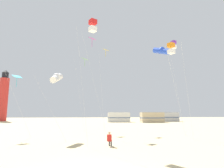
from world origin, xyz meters
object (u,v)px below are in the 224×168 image
rv_van_silver (168,117)px  rv_van_white (119,117)px  kite_box_scarlet (93,26)px  rv_van_tan (152,117)px  kite_tube_blue (162,51)px  kite_diamond_cyan (17,79)px  kite_box_violet (174,45)px  lighthouse_distant (3,97)px  kite_diamond_lime (84,62)px  kite_diamond_magenta (92,43)px  kite_flyer_standing (110,139)px  kite_tube_white (57,78)px  kite_box_orange (171,49)px  kite_diamond_gold (105,54)px

rv_van_silver → rv_van_white: bearing=-173.1°
kite_box_scarlet → rv_van_tan: (16.99, 34.83, -9.29)m
kite_tube_blue → kite_diamond_cyan: 17.50m
kite_tube_blue → kite_box_violet: 5.65m
kite_box_scarlet → rv_van_silver: size_ratio=1.75×
lighthouse_distant → kite_tube_blue: bearing=-49.1°
kite_box_scarlet → kite_tube_blue: 10.09m
kite_diamond_lime → rv_van_silver: 38.62m
kite_tube_blue → kite_diamond_magenta: size_ratio=0.85×
rv_van_silver → kite_tube_blue: bearing=-113.9°
kite_flyer_standing → kite_tube_white: 9.38m
kite_box_scarlet → kite_tube_blue: (8.68, 5.14, -0.34)m
kite_tube_white → kite_flyer_standing: bearing=-43.9°
lighthouse_distant → rv_van_white: (36.54, -9.94, -6.45)m
kite_flyer_standing → kite_box_scarlet: size_ratio=0.10×
kite_tube_blue → kite_tube_white: kite_tube_blue is taller
kite_box_scarlet → kite_box_orange: bearing=11.1°
kite_tube_blue → kite_diamond_cyan: kite_tube_blue is taller
kite_box_scarlet → kite_tube_white: 6.99m
lighthouse_distant → kite_diamond_gold: bearing=-49.6°
kite_box_scarlet → kite_tube_blue: bearing=30.6°
kite_flyer_standing → rv_van_tan: bearing=-95.1°
kite_diamond_cyan → kite_flyer_standing: bearing=-33.1°
lighthouse_distant → rv_van_silver: lighthouse_distant is taller
kite_box_orange → kite_box_violet: size_ratio=0.75×
kite_tube_blue → lighthouse_distant: lighthouse_distant is taller
kite_diamond_gold → kite_box_scarlet: kite_diamond_gold is taller
kite_diamond_gold → kite_diamond_cyan: size_ratio=1.85×
kite_flyer_standing → kite_diamond_magenta: (-1.49, 9.14, 11.54)m
kite_flyer_standing → kite_box_scarlet: 10.23m
kite_diamond_gold → rv_van_silver: bearing=52.2°
kite_flyer_standing → rv_van_white: 39.69m
kite_diamond_gold → rv_van_white: kite_diamond_gold is taller
rv_van_white → kite_box_violet: bearing=-77.7°
rv_van_white → rv_van_silver: (15.75, 2.06, 0.00)m
kite_diamond_cyan → kite_tube_white: bearing=-16.3°
rv_van_white → rv_van_tan: 9.49m
kite_box_scarlet → kite_diamond_lime: size_ratio=1.00×
kite_tube_white → lighthouse_distant: bearing=119.3°
kite_diamond_cyan → rv_van_silver: 47.66m
kite_tube_blue → kite_box_violet: size_ratio=0.83×
kite_tube_blue → kite_box_scarlet: bearing=-149.4°
kite_box_violet → kite_tube_blue: bearing=-131.7°
kite_flyer_standing → kite_diamond_lime: bearing=-60.4°
kite_box_scarlet → rv_van_white: kite_box_scarlet is taller
kite_diamond_magenta → rv_van_white: 32.87m
kite_flyer_standing → kite_box_scarlet: bearing=-17.2°
kite_flyer_standing → kite_diamond_gold: kite_diamond_gold is taller
kite_tube_blue → lighthouse_distant: (-37.15, 42.87, -2.50)m
kite_flyer_standing → rv_van_tan: size_ratio=0.18×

